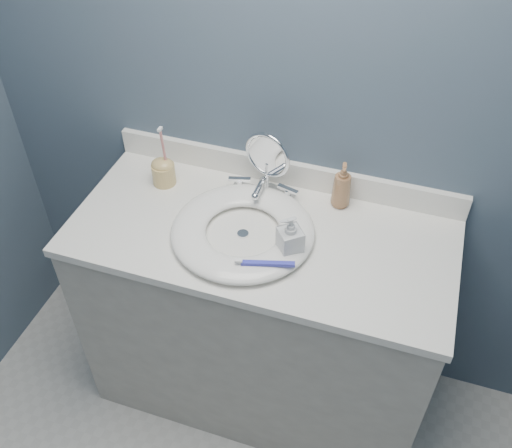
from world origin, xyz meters
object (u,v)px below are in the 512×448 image
at_px(makeup_mirror, 267,162).
at_px(toothbrush_holder, 163,170).
at_px(soap_bottle_amber, 342,185).
at_px(soap_bottle_clear, 290,237).

xyz_separation_m(makeup_mirror, toothbrush_holder, (-0.35, -0.05, -0.08)).
xyz_separation_m(makeup_mirror, soap_bottle_amber, (0.25, 0.02, -0.05)).
xyz_separation_m(soap_bottle_amber, toothbrush_holder, (-0.60, -0.08, -0.03)).
bearing_deg(soap_bottle_clear, toothbrush_holder, -150.43).
xyz_separation_m(soap_bottle_amber, soap_bottle_clear, (-0.10, -0.28, -0.01)).
relative_size(soap_bottle_amber, toothbrush_holder, 0.72).
distance_m(makeup_mirror, soap_bottle_clear, 0.30).
distance_m(soap_bottle_amber, toothbrush_holder, 0.61).
bearing_deg(soap_bottle_clear, makeup_mirror, 171.93).
distance_m(makeup_mirror, soap_bottle_amber, 0.25).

